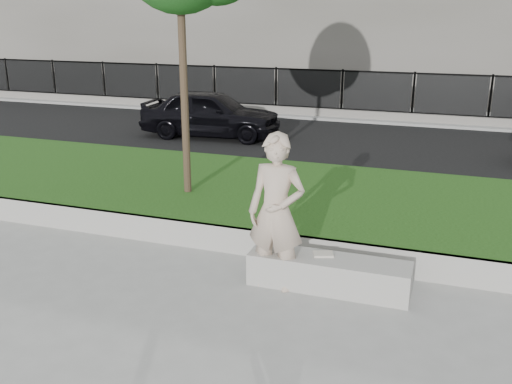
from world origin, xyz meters
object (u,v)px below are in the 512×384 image
at_px(car_dark, 211,113).
at_px(man, 276,213).
at_px(stone_bench, 329,273).
at_px(book, 323,254).

bearing_deg(car_dark, man, -155.20).
height_order(stone_bench, man, man).
xyz_separation_m(man, book, (0.56, 0.22, -0.57)).
height_order(man, book, man).
relative_size(man, book, 8.13).
bearing_deg(man, car_dark, 122.07).
bearing_deg(stone_bench, car_dark, 122.77).
bearing_deg(book, car_dark, 103.47).
bearing_deg(car_dark, book, -151.41).
relative_size(man, car_dark, 0.52).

